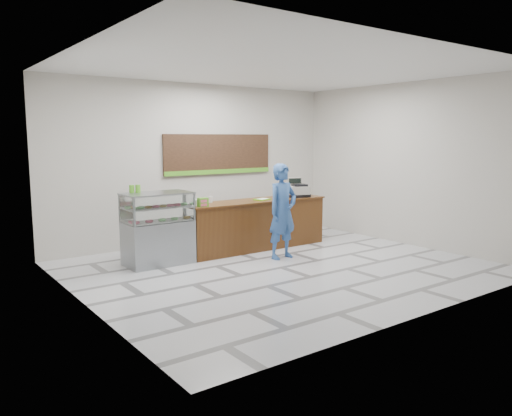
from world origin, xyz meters
TOP-DOWN VIEW (x-y plane):
  - floor at (0.00, 0.00)m, footprint 7.00×7.00m
  - back_wall at (0.00, 3.00)m, footprint 7.00×0.00m
  - ceiling at (0.00, 0.00)m, footprint 7.00×7.00m
  - sales_counter at (0.55, 1.55)m, footprint 3.26×0.76m
  - display_case at (-1.67, 1.55)m, footprint 1.22×0.72m
  - menu_board at (0.55, 2.96)m, footprint 2.80×0.06m
  - cash_register at (1.63, 1.50)m, footprint 0.56×0.58m
  - card_terminal at (1.18, 1.40)m, footprint 0.09×0.15m
  - serving_tray at (0.70, 1.52)m, footprint 0.37×0.31m
  - napkin_box at (-0.95, 1.53)m, footprint 0.18×0.18m
  - straw_cup at (-0.42, 1.75)m, footprint 0.08×0.08m
  - promo_box at (-0.84, 1.33)m, footprint 0.20×0.14m
  - donut_decal at (1.09, 1.48)m, footprint 0.17×0.17m
  - green_cup_left at (-2.04, 1.81)m, footprint 0.09×0.09m
  - green_cup_right at (-1.94, 1.77)m, footprint 0.09×0.09m
  - customer at (0.48, 0.56)m, footprint 0.70×0.49m

SIDE VIEW (x-z plane):
  - floor at x=0.00m, z-range 0.00..0.00m
  - sales_counter at x=0.55m, z-range 0.00..1.03m
  - display_case at x=-1.67m, z-range 0.01..1.34m
  - customer at x=0.48m, z-range 0.00..1.83m
  - donut_decal at x=1.09m, z-range 1.03..1.03m
  - serving_tray at x=0.70m, z-range 1.03..1.05m
  - card_terminal at x=1.18m, z-range 1.03..1.07m
  - straw_cup at x=-0.42m, z-range 1.03..1.15m
  - napkin_box at x=-0.95m, z-range 1.03..1.16m
  - promo_box at x=-0.84m, z-range 1.03..1.20m
  - cash_register at x=1.63m, z-range 0.98..1.39m
  - green_cup_left at x=-2.04m, z-range 1.33..1.47m
  - green_cup_right at x=-1.94m, z-range 1.33..1.47m
  - back_wall at x=0.00m, z-range -1.75..5.25m
  - menu_board at x=0.55m, z-range 1.48..2.38m
  - ceiling at x=0.00m, z-range 3.50..3.50m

